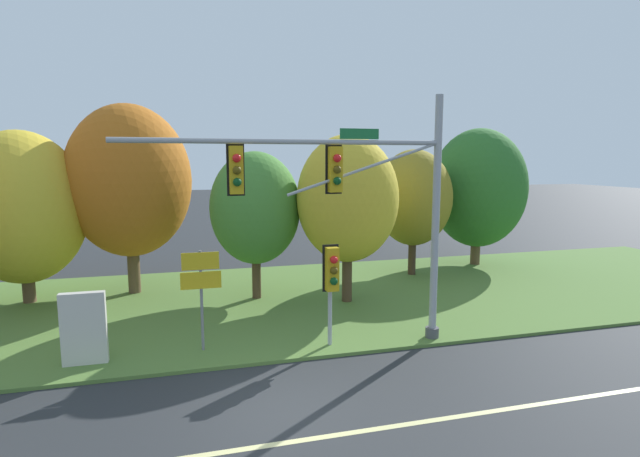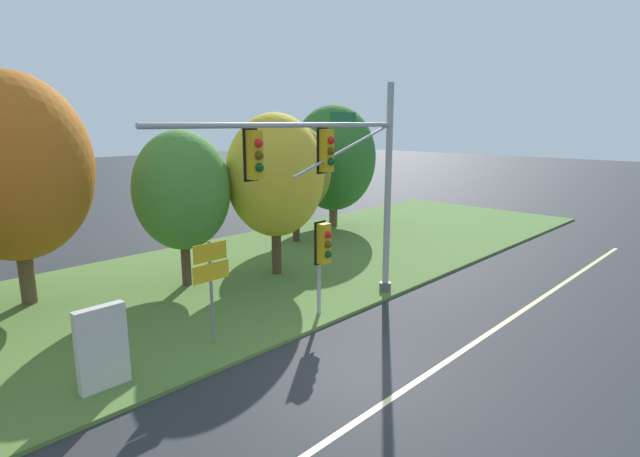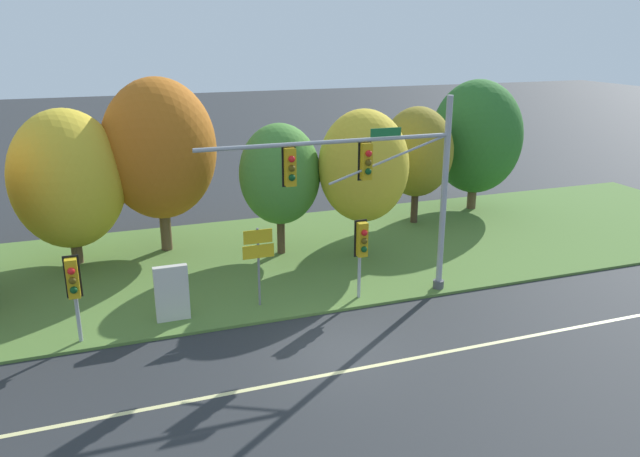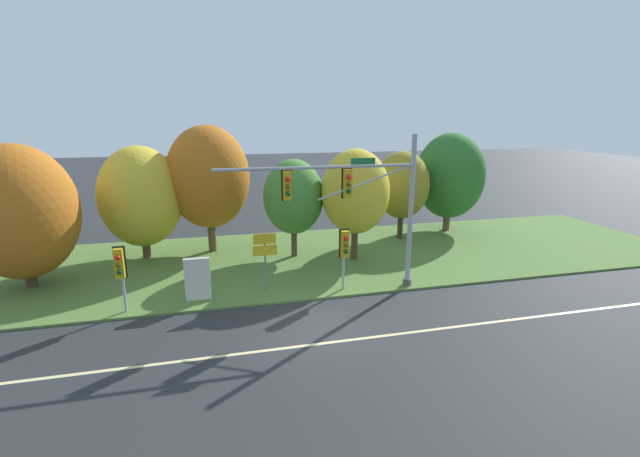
{
  "view_description": "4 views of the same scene",
  "coord_description": "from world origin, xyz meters",
  "px_view_note": "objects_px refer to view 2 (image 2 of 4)",
  "views": [
    {
      "loc": [
        -1.85,
        -9.92,
        5.39
      ],
      "look_at": [
        2.08,
        4.39,
        3.31
      ],
      "focal_mm": 28.0,
      "sensor_mm": 36.0,
      "label": 1
    },
    {
      "loc": [
        -8.51,
        -6.88,
        5.91
      ],
      "look_at": [
        2.79,
        3.88,
        2.57
      ],
      "focal_mm": 28.0,
      "sensor_mm": 36.0,
      "label": 2
    },
    {
      "loc": [
        -6.19,
        -15.71,
        9.35
      ],
      "look_at": [
        0.81,
        3.88,
        2.63
      ],
      "focal_mm": 35.0,
      "sensor_mm": 36.0,
      "label": 3
    },
    {
      "loc": [
        -3.38,
        -14.61,
        7.92
      ],
      "look_at": [
        1.19,
        4.21,
        2.83
      ],
      "focal_mm": 24.0,
      "sensor_mm": 36.0,
      "label": 4
    }
  ],
  "objects_px": {
    "tree_furthest_back": "(334,158)",
    "info_kiosk": "(102,348)",
    "route_sign_post": "(211,274)",
    "tree_behind_signpost": "(13,168)",
    "traffic_signal_mast": "(340,171)",
    "tree_mid_verge": "(182,191)",
    "tree_right_far": "(296,170)",
    "tree_tall_centre": "(275,176)",
    "pedestrian_signal_near_kerb": "(323,249)"
  },
  "relations": [
    {
      "from": "tree_furthest_back",
      "to": "info_kiosk",
      "type": "distance_m",
      "value": 18.89
    },
    {
      "from": "route_sign_post",
      "to": "tree_behind_signpost",
      "type": "xyz_separation_m",
      "value": [
        -2.38,
        6.99,
        2.48
      ]
    },
    {
      "from": "traffic_signal_mast",
      "to": "tree_behind_signpost",
      "type": "height_order",
      "value": "tree_behind_signpost"
    },
    {
      "from": "tree_mid_verge",
      "to": "tree_behind_signpost",
      "type": "bearing_deg",
      "value": 155.39
    },
    {
      "from": "traffic_signal_mast",
      "to": "tree_right_far",
      "type": "xyz_separation_m",
      "value": [
        5.51,
        7.69,
        -0.84
      ]
    },
    {
      "from": "route_sign_post",
      "to": "tree_tall_centre",
      "type": "relative_size",
      "value": 0.46
    },
    {
      "from": "pedestrian_signal_near_kerb",
      "to": "tree_furthest_back",
      "type": "xyz_separation_m",
      "value": [
        10.23,
        8.83,
        1.75
      ]
    },
    {
      "from": "pedestrian_signal_near_kerb",
      "to": "tree_behind_signpost",
      "type": "height_order",
      "value": "tree_behind_signpost"
    },
    {
      "from": "tree_tall_centre",
      "to": "tree_behind_signpost",
      "type": "bearing_deg",
      "value": 156.24
    },
    {
      "from": "route_sign_post",
      "to": "tree_mid_verge",
      "type": "bearing_deg",
      "value": 65.72
    },
    {
      "from": "pedestrian_signal_near_kerb",
      "to": "tree_tall_centre",
      "type": "bearing_deg",
      "value": 66.23
    },
    {
      "from": "route_sign_post",
      "to": "tree_mid_verge",
      "type": "xyz_separation_m",
      "value": [
        2.2,
        4.89,
        1.51
      ]
    },
    {
      "from": "tree_mid_verge",
      "to": "tree_tall_centre",
      "type": "xyz_separation_m",
      "value": [
        3.2,
        -1.32,
        0.38
      ]
    },
    {
      "from": "pedestrian_signal_near_kerb",
      "to": "tree_furthest_back",
      "type": "relative_size",
      "value": 0.43
    },
    {
      "from": "tree_mid_verge",
      "to": "tree_tall_centre",
      "type": "bearing_deg",
      "value": -22.51
    },
    {
      "from": "route_sign_post",
      "to": "tree_mid_verge",
      "type": "height_order",
      "value": "tree_mid_verge"
    },
    {
      "from": "tree_furthest_back",
      "to": "info_kiosk",
      "type": "xyz_separation_m",
      "value": [
        -16.74,
        -8.27,
        -2.9
      ]
    },
    {
      "from": "tree_behind_signpost",
      "to": "info_kiosk",
      "type": "xyz_separation_m",
      "value": [
        -0.6,
        -7.12,
        -3.48
      ]
    },
    {
      "from": "traffic_signal_mast",
      "to": "route_sign_post",
      "type": "bearing_deg",
      "value": 169.6
    },
    {
      "from": "traffic_signal_mast",
      "to": "tree_furthest_back",
      "type": "relative_size",
      "value": 1.32
    },
    {
      "from": "tree_tall_centre",
      "to": "tree_furthest_back",
      "type": "bearing_deg",
      "value": 28.7
    },
    {
      "from": "info_kiosk",
      "to": "tree_behind_signpost",
      "type": "bearing_deg",
      "value": 85.19
    },
    {
      "from": "tree_behind_signpost",
      "to": "tree_furthest_back",
      "type": "relative_size",
      "value": 1.09
    },
    {
      "from": "tree_right_far",
      "to": "info_kiosk",
      "type": "xyz_separation_m",
      "value": [
        -12.66,
        -7.06,
        -2.59
      ]
    },
    {
      "from": "traffic_signal_mast",
      "to": "tree_tall_centre",
      "type": "xyz_separation_m",
      "value": [
        1.24,
        4.33,
        -0.54
      ]
    },
    {
      "from": "traffic_signal_mast",
      "to": "info_kiosk",
      "type": "bearing_deg",
      "value": 174.96
    },
    {
      "from": "tree_behind_signpost",
      "to": "tree_tall_centre",
      "type": "relative_size",
      "value": 1.2
    },
    {
      "from": "traffic_signal_mast",
      "to": "tree_mid_verge",
      "type": "bearing_deg",
      "value": 109.14
    },
    {
      "from": "route_sign_post",
      "to": "tree_behind_signpost",
      "type": "height_order",
      "value": "tree_behind_signpost"
    },
    {
      "from": "traffic_signal_mast",
      "to": "pedestrian_signal_near_kerb",
      "type": "xyz_separation_m",
      "value": [
        -0.64,
        0.07,
        -2.28
      ]
    },
    {
      "from": "pedestrian_signal_near_kerb",
      "to": "tree_mid_verge",
      "type": "distance_m",
      "value": 5.89
    },
    {
      "from": "tree_mid_verge",
      "to": "tree_right_far",
      "type": "bearing_deg",
      "value": 15.29
    },
    {
      "from": "tree_mid_verge",
      "to": "tree_tall_centre",
      "type": "relative_size",
      "value": 0.9
    },
    {
      "from": "tree_behind_signpost",
      "to": "tree_right_far",
      "type": "distance_m",
      "value": 12.09
    },
    {
      "from": "tree_behind_signpost",
      "to": "info_kiosk",
      "type": "distance_m",
      "value": 7.95
    },
    {
      "from": "pedestrian_signal_near_kerb",
      "to": "tree_right_far",
      "type": "distance_m",
      "value": 9.89
    },
    {
      "from": "info_kiosk",
      "to": "tree_mid_verge",
      "type": "bearing_deg",
      "value": 44.07
    },
    {
      "from": "route_sign_post",
      "to": "tree_right_far",
      "type": "height_order",
      "value": "tree_right_far"
    },
    {
      "from": "tree_mid_verge",
      "to": "tree_right_far",
      "type": "height_order",
      "value": "tree_right_far"
    },
    {
      "from": "traffic_signal_mast",
      "to": "info_kiosk",
      "type": "height_order",
      "value": "traffic_signal_mast"
    },
    {
      "from": "tree_mid_verge",
      "to": "tree_right_far",
      "type": "distance_m",
      "value": 7.74
    },
    {
      "from": "route_sign_post",
      "to": "tree_right_far",
      "type": "relative_size",
      "value": 0.49
    },
    {
      "from": "traffic_signal_mast",
      "to": "tree_furthest_back",
      "type": "height_order",
      "value": "traffic_signal_mast"
    },
    {
      "from": "tree_mid_verge",
      "to": "tree_right_far",
      "type": "xyz_separation_m",
      "value": [
        7.47,
        2.04,
        0.08
      ]
    },
    {
      "from": "tree_mid_verge",
      "to": "info_kiosk",
      "type": "xyz_separation_m",
      "value": [
        -5.19,
        -5.02,
        -2.51
      ]
    },
    {
      "from": "tree_tall_centre",
      "to": "traffic_signal_mast",
      "type": "bearing_deg",
      "value": -105.95
    },
    {
      "from": "tree_behind_signpost",
      "to": "tree_tall_centre",
      "type": "height_order",
      "value": "tree_behind_signpost"
    },
    {
      "from": "traffic_signal_mast",
      "to": "route_sign_post",
      "type": "distance_m",
      "value": 4.88
    },
    {
      "from": "pedestrian_signal_near_kerb",
      "to": "tree_right_far",
      "type": "xyz_separation_m",
      "value": [
        6.15,
        7.62,
        1.44
      ]
    },
    {
      "from": "tree_right_far",
      "to": "tree_furthest_back",
      "type": "distance_m",
      "value": 4.27
    }
  ]
}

